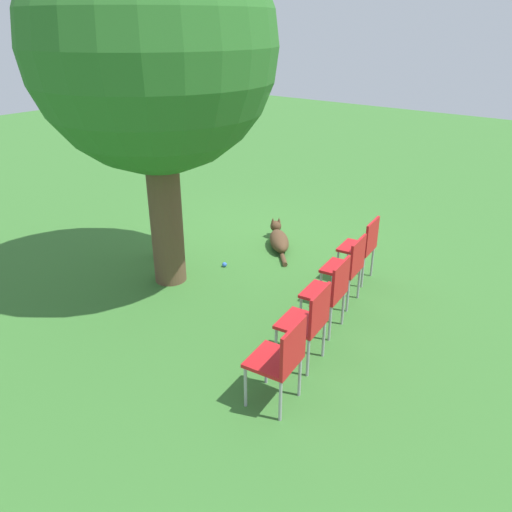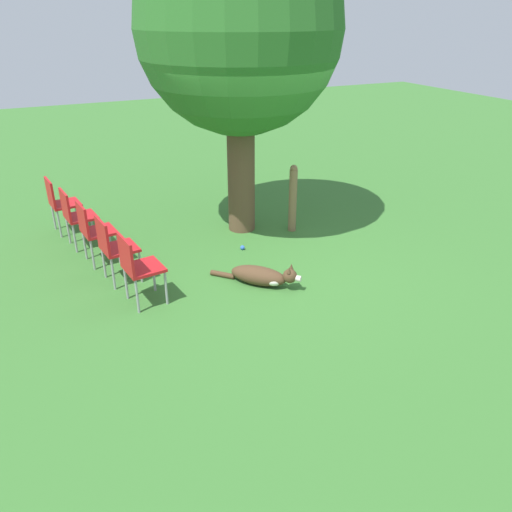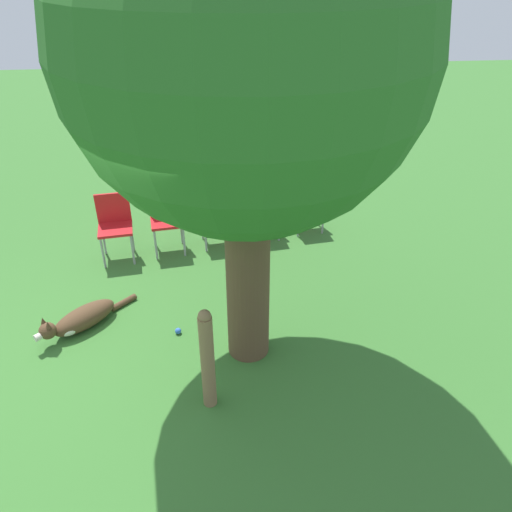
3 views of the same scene
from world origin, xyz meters
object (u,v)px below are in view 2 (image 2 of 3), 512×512
at_px(oak_tree, 239,31).
at_px(red_chair_2, 93,228).
at_px(red_chair_4, 60,201).
at_px(red_chair_3, 75,214).
at_px(red_chair_1, 113,245).
at_px(dog, 263,276).
at_px(red_chair_0, 137,265).
at_px(tennis_ball, 242,248).
at_px(fence_post, 293,198).

height_order(oak_tree, red_chair_2, oak_tree).
xyz_separation_m(oak_tree, red_chair_4, (-2.63, 1.08, -2.42)).
distance_m(red_chair_2, red_chair_3, 0.69).
relative_size(red_chair_1, red_chair_2, 1.00).
bearing_deg(dog, red_chair_1, -161.29).
bearing_deg(red_chair_0, tennis_ball, 18.98).
relative_size(fence_post, red_chair_0, 1.22).
xyz_separation_m(red_chair_1, tennis_ball, (1.87, 0.18, -0.49)).
bearing_deg(red_chair_3, red_chair_4, 94.94).
relative_size(oak_tree, red_chair_3, 4.99).
xyz_separation_m(dog, fence_post, (1.21, 1.40, 0.42)).
xyz_separation_m(red_chair_0, red_chair_3, (-0.44, 2.01, 0.00)).
bearing_deg(red_chair_0, red_chair_2, 94.94).
height_order(fence_post, red_chair_2, fence_post).
bearing_deg(red_chair_0, oak_tree, 30.69).
relative_size(oak_tree, fence_post, 4.09).
xyz_separation_m(red_chair_3, red_chair_4, (-0.15, 0.67, 0.00)).
bearing_deg(fence_post, red_chair_3, 165.34).
bearing_deg(tennis_ball, fence_post, 17.94).
relative_size(dog, fence_post, 0.89).
xyz_separation_m(red_chair_1, red_chair_2, (-0.15, 0.67, 0.00)).
xyz_separation_m(dog, red_chair_4, (-2.11, 2.91, 0.40)).
relative_size(oak_tree, red_chair_4, 4.99).
xyz_separation_m(dog, red_chair_3, (-1.97, 2.24, 0.40)).
xyz_separation_m(dog, red_chair_0, (-1.53, 0.22, 0.40)).
bearing_deg(red_chair_4, red_chair_1, -85.06).
xyz_separation_m(red_chair_3, tennis_ball, (2.16, -1.16, -0.49)).
bearing_deg(red_chair_4, oak_tree, -29.69).
relative_size(red_chair_0, tennis_ball, 13.03).
bearing_deg(dog, oak_tree, 120.93).
distance_m(dog, red_chair_3, 3.01).
distance_m(dog, red_chair_2, 2.43).
xyz_separation_m(oak_tree, dog, (-0.52, -1.82, -2.82)).
relative_size(red_chair_1, tennis_ball, 13.03).
height_order(red_chair_0, red_chair_1, same).
distance_m(fence_post, tennis_ball, 1.19).
distance_m(oak_tree, red_chair_2, 3.38).
bearing_deg(fence_post, dog, -130.80).
distance_m(red_chair_3, tennis_ball, 2.50).
distance_m(oak_tree, dog, 3.40).
bearing_deg(oak_tree, red_chair_2, -173.71).
bearing_deg(oak_tree, dog, -105.85).
height_order(fence_post, red_chair_1, fence_post).
bearing_deg(red_chair_3, red_chair_2, -85.06).
bearing_deg(red_chair_1, red_chair_4, 94.94).
height_order(fence_post, red_chair_3, fence_post).
xyz_separation_m(oak_tree, tennis_ball, (-0.33, -0.75, -2.91)).
height_order(dog, red_chair_4, red_chair_4).
distance_m(dog, tennis_ball, 1.09).
bearing_deg(red_chair_4, red_chair_3, -85.06).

